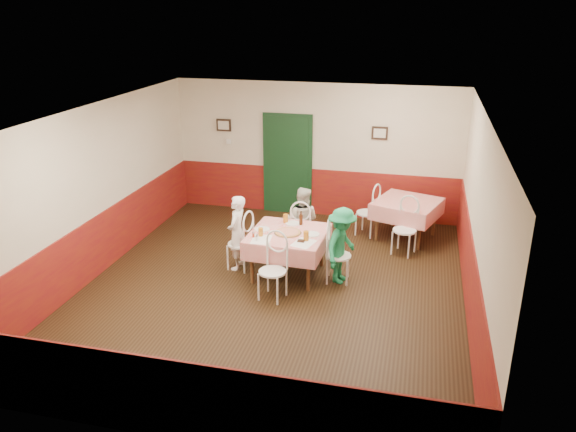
% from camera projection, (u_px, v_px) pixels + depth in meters
% --- Properties ---
extents(floor, '(7.00, 7.00, 0.00)m').
position_uv_depth(floor, '(273.00, 288.00, 9.03)').
color(floor, black).
rests_on(floor, ground).
extents(ceiling, '(7.00, 7.00, 0.00)m').
position_uv_depth(ceiling, '(271.00, 114.00, 8.03)').
color(ceiling, white).
rests_on(ceiling, back_wall).
extents(back_wall, '(6.00, 0.10, 2.80)m').
position_uv_depth(back_wall, '(316.00, 151.00, 11.70)').
color(back_wall, beige).
rests_on(back_wall, ground).
extents(front_wall, '(6.00, 0.10, 2.80)m').
position_uv_depth(front_wall, '(177.00, 327.00, 5.35)').
color(front_wall, beige).
rests_on(front_wall, ground).
extents(left_wall, '(0.10, 7.00, 2.80)m').
position_uv_depth(left_wall, '(96.00, 191.00, 9.19)').
color(left_wall, beige).
rests_on(left_wall, ground).
extents(right_wall, '(0.10, 7.00, 2.80)m').
position_uv_depth(right_wall, '(479.00, 223.00, 7.87)').
color(right_wall, beige).
rests_on(right_wall, ground).
extents(wainscot_back, '(6.00, 0.03, 1.00)m').
position_uv_depth(wainscot_back, '(315.00, 192.00, 12.01)').
color(wainscot_back, maroon).
rests_on(wainscot_back, ground).
extents(wainscot_front, '(6.00, 0.03, 1.00)m').
position_uv_depth(wainscot_front, '(184.00, 403.00, 5.68)').
color(wainscot_front, maroon).
rests_on(wainscot_front, ground).
extents(wainscot_left, '(0.03, 7.00, 1.00)m').
position_uv_depth(wainscot_left, '(103.00, 242.00, 9.50)').
color(wainscot_left, maroon).
rests_on(wainscot_left, ground).
extents(wainscot_right, '(0.03, 7.00, 1.00)m').
position_uv_depth(wainscot_right, '(470.00, 280.00, 8.19)').
color(wainscot_right, maroon).
rests_on(wainscot_right, ground).
extents(door, '(0.96, 0.06, 2.10)m').
position_uv_depth(door, '(288.00, 166.00, 11.92)').
color(door, black).
rests_on(door, ground).
extents(picture_left, '(0.32, 0.03, 0.26)m').
position_uv_depth(picture_left, '(224.00, 125.00, 11.94)').
color(picture_left, black).
rests_on(picture_left, back_wall).
extents(picture_right, '(0.32, 0.03, 0.26)m').
position_uv_depth(picture_right, '(380.00, 133.00, 11.21)').
color(picture_right, black).
rests_on(picture_right, back_wall).
extents(thermostat, '(0.10, 0.03, 0.10)m').
position_uv_depth(thermostat, '(229.00, 141.00, 12.04)').
color(thermostat, white).
rests_on(thermostat, back_wall).
extents(main_table, '(1.28, 1.28, 0.77)m').
position_uv_depth(main_table, '(288.00, 254.00, 9.34)').
color(main_table, red).
rests_on(main_table, ground).
extents(second_table, '(1.42, 1.42, 0.77)m').
position_uv_depth(second_table, '(406.00, 220.00, 10.81)').
color(second_table, red).
rests_on(second_table, ground).
extents(chair_left, '(0.49, 0.49, 0.90)m').
position_uv_depth(chair_left, '(240.00, 244.00, 9.54)').
color(chair_left, white).
rests_on(chair_left, ground).
extents(chair_right, '(0.45, 0.45, 0.90)m').
position_uv_depth(chair_right, '(338.00, 256.00, 9.09)').
color(chair_right, white).
rests_on(chair_right, ground).
extents(chair_far, '(0.47, 0.47, 0.90)m').
position_uv_depth(chair_far, '(301.00, 231.00, 10.08)').
color(chair_far, white).
rests_on(chair_far, ground).
extents(chair_near, '(0.49, 0.49, 0.90)m').
position_uv_depth(chair_near, '(272.00, 272.00, 8.55)').
color(chair_near, white).
rests_on(chair_near, ground).
extents(chair_second_a, '(0.53, 0.53, 0.90)m').
position_uv_depth(chair_second_a, '(367.00, 213.00, 10.95)').
color(chair_second_a, white).
rests_on(chair_second_a, ground).
extents(chair_second_b, '(0.53, 0.53, 0.90)m').
position_uv_depth(chair_second_b, '(405.00, 231.00, 10.10)').
color(chair_second_b, white).
rests_on(chair_second_b, ground).
extents(pizza, '(0.44, 0.44, 0.03)m').
position_uv_depth(pizza, '(288.00, 232.00, 9.17)').
color(pizza, '#B74723').
rests_on(pizza, main_table).
extents(plate_left, '(0.26, 0.26, 0.01)m').
position_uv_depth(plate_left, '(262.00, 229.00, 9.32)').
color(plate_left, white).
rests_on(plate_left, main_table).
extents(plate_right, '(0.26, 0.26, 0.01)m').
position_uv_depth(plate_right, '(312.00, 234.00, 9.12)').
color(plate_right, white).
rests_on(plate_right, main_table).
extents(plate_far, '(0.26, 0.26, 0.01)m').
position_uv_depth(plate_far, '(293.00, 223.00, 9.56)').
color(plate_far, white).
rests_on(plate_far, main_table).
extents(glass_a, '(0.08, 0.08, 0.14)m').
position_uv_depth(glass_a, '(261.00, 232.00, 9.04)').
color(glass_a, '#BF7219').
rests_on(glass_a, main_table).
extents(glass_b, '(0.09, 0.09, 0.16)m').
position_uv_depth(glass_b, '(306.00, 236.00, 8.87)').
color(glass_b, '#BF7219').
rests_on(glass_b, main_table).
extents(glass_c, '(0.09, 0.09, 0.15)m').
position_uv_depth(glass_c, '(286.00, 218.00, 9.59)').
color(glass_c, '#BF7219').
rests_on(glass_c, main_table).
extents(beer_bottle, '(0.06, 0.06, 0.22)m').
position_uv_depth(beer_bottle, '(301.00, 219.00, 9.49)').
color(beer_bottle, '#381C0A').
rests_on(beer_bottle, main_table).
extents(shaker_a, '(0.04, 0.04, 0.09)m').
position_uv_depth(shaker_a, '(257.00, 237.00, 8.92)').
color(shaker_a, silver).
rests_on(shaker_a, main_table).
extents(shaker_b, '(0.04, 0.04, 0.09)m').
position_uv_depth(shaker_b, '(257.00, 238.00, 8.86)').
color(shaker_b, silver).
rests_on(shaker_b, main_table).
extents(shaker_c, '(0.04, 0.04, 0.09)m').
position_uv_depth(shaker_c, '(253.00, 235.00, 9.00)').
color(shaker_c, '#B23319').
rests_on(shaker_c, main_table).
extents(menu_left, '(0.34, 0.43, 0.00)m').
position_uv_depth(menu_left, '(261.00, 239.00, 8.93)').
color(menu_left, white).
rests_on(menu_left, main_table).
extents(menu_right, '(0.39, 0.46, 0.00)m').
position_uv_depth(menu_right, '(303.00, 243.00, 8.80)').
color(menu_right, white).
rests_on(menu_right, main_table).
extents(wallet, '(0.11, 0.10, 0.02)m').
position_uv_depth(wallet, '(301.00, 241.00, 8.85)').
color(wallet, black).
rests_on(wallet, main_table).
extents(diner_left, '(0.32, 0.48, 1.30)m').
position_uv_depth(diner_left, '(237.00, 233.00, 9.48)').
color(diner_left, gray).
rests_on(diner_left, ground).
extents(diner_far, '(0.64, 0.51, 1.26)m').
position_uv_depth(diner_far, '(302.00, 221.00, 10.06)').
color(diner_far, gray).
rests_on(diner_far, ground).
extents(diner_right, '(0.68, 0.92, 1.27)m').
position_uv_depth(diner_right, '(342.00, 246.00, 9.01)').
color(diner_right, gray).
rests_on(diner_right, ground).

